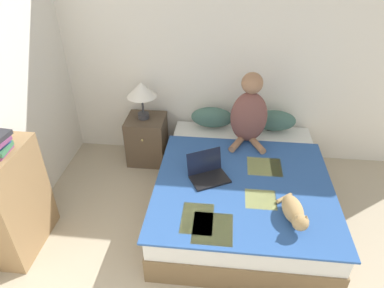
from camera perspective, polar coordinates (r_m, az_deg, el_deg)
The scene contains 10 objects.
wall_back at distance 3.85m, azimuth 8.77°, elevation 14.62°, with size 5.05×0.05×2.55m.
bed at distance 3.47m, azimuth 8.24°, elevation -7.75°, with size 1.62×1.92×0.46m.
pillow_near at distance 3.95m, azimuth 3.35°, elevation 4.45°, with size 0.48×0.20×0.24m.
pillow_far at distance 3.99m, azimuth 13.56°, elevation 3.81°, with size 0.48×0.20×0.24m.
person_sitting at distance 3.62m, azimuth 9.51°, elevation 5.14°, with size 0.39×0.38×0.78m.
cat_tabby at distance 2.88m, azimuth 16.68°, elevation -10.81°, with size 0.21×0.50×0.18m.
laptop_open at distance 3.20m, azimuth 2.65°, elevation -4.84°, with size 0.43×0.40×0.24m.
nightstand at distance 4.13m, azimuth -7.50°, elevation 0.78°, with size 0.44×0.44×0.57m.
table_lamp at distance 3.84m, azimuth -8.43°, elevation 8.72°, with size 0.33×0.33×0.44m.
bookshelf at distance 3.27m, azimuth -27.14°, elevation -8.62°, with size 0.24×0.66×0.99m.
Camera 1 is at (-0.18, 0.14, 2.49)m, focal length 32.00 mm.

